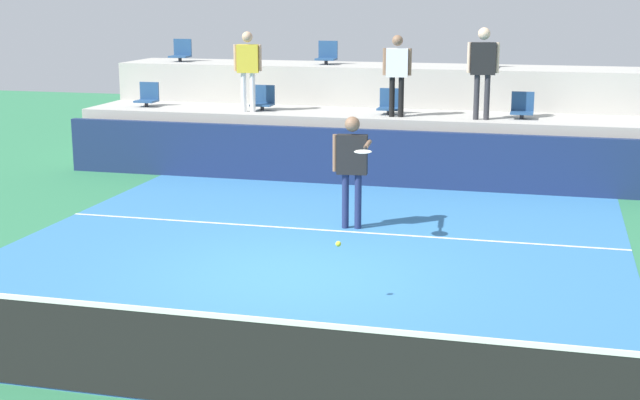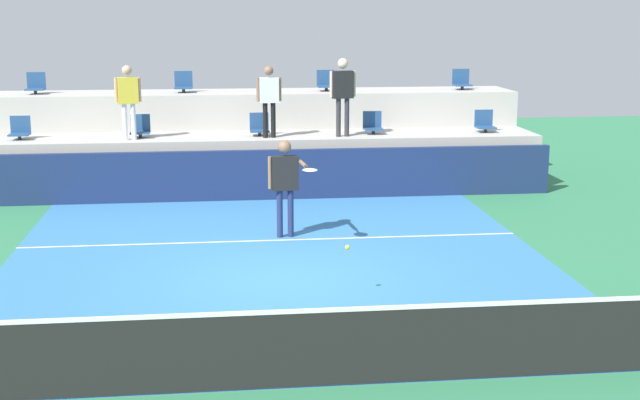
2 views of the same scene
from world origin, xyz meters
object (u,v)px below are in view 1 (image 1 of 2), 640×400
object	(u,v)px
spectator_in_grey	(483,64)
stadium_chair_lower_center	(390,104)
stadium_chair_upper_far_left	(181,52)
spectator_in_white	(248,64)
stadium_chair_upper_right	(486,57)
spectator_leaning_on_rail	(397,68)
tennis_ball	(338,244)
stadium_chair_upper_left	(327,55)
tennis_player	(352,160)
stadium_chair_lower_right	(522,108)
stadium_chair_lower_far_left	(148,96)
stadium_chair_lower_left	(263,100)

from	to	relation	value
spectator_in_grey	stadium_chair_lower_center	bearing A→B (deg)	168.50
stadium_chair_upper_far_left	spectator_in_white	xyz separation A→B (m)	(2.40, -2.18, -0.07)
stadium_chair_upper_right	spectator_leaning_on_rail	distance (m)	2.69
spectator_leaning_on_rail	tennis_ball	world-z (taller)	spectator_leaning_on_rail
stadium_chair_upper_left	tennis_player	xyz separation A→B (m)	(2.02, -6.42, -1.20)
stadium_chair_upper_left	stadium_chair_lower_center	bearing A→B (deg)	-45.48
stadium_chair_upper_far_left	stadium_chair_upper_right	bearing A→B (deg)	0.00
spectator_leaning_on_rail	spectator_in_grey	xyz separation A→B (m)	(1.68, 0.00, 0.12)
tennis_ball	stadium_chair_upper_left	bearing A→B (deg)	104.82
stadium_chair_upper_right	stadium_chair_lower_right	bearing A→B (deg)	-63.73
tennis_ball	stadium_chair_lower_center	bearing A→B (deg)	96.04
stadium_chair_upper_right	spectator_in_white	distance (m)	5.16
stadium_chair_lower_center	stadium_chair_upper_far_left	size ratio (longest dim) A/B	1.00
stadium_chair_upper_right	spectator_leaning_on_rail	size ratio (longest dim) A/B	0.32
stadium_chair_upper_left	spectator_in_white	size ratio (longest dim) A/B	0.31
stadium_chair_lower_far_left	spectator_in_white	size ratio (longest dim) A/B	0.31
stadium_chair_lower_far_left	tennis_ball	size ratio (longest dim) A/B	7.65
spectator_in_grey	spectator_in_white	bearing A→B (deg)	-180.00
stadium_chair_upper_far_left	spectator_in_white	world-z (taller)	spectator_in_white
tennis_player	tennis_ball	size ratio (longest dim) A/B	26.39
stadium_chair_upper_right	stadium_chair_upper_far_left	bearing A→B (deg)	180.00
stadium_chair_lower_far_left	stadium_chair_upper_far_left	bearing A→B (deg)	88.25
stadium_chair_lower_far_left	spectator_in_grey	bearing A→B (deg)	-3.03
stadium_chair_upper_far_left	stadium_chair_lower_right	bearing A→B (deg)	-12.73
stadium_chair_lower_center	stadium_chair_upper_right	world-z (taller)	stadium_chair_upper_right
stadium_chair_upper_far_left	tennis_ball	xyz separation A→B (m)	(6.17, -9.95, -1.57)
stadium_chair_lower_left	stadium_chair_upper_right	xyz separation A→B (m)	(4.48, 1.80, 0.85)
stadium_chair_lower_left	stadium_chair_upper_far_left	size ratio (longest dim) A/B	1.00
stadium_chair_lower_far_left	tennis_player	distance (m)	7.28
spectator_in_grey	spectator_leaning_on_rail	bearing A→B (deg)	180.00
stadium_chair_lower_far_left	stadium_chair_upper_far_left	xyz separation A→B (m)	(0.06, 1.80, 0.85)
stadium_chair_lower_left	stadium_chair_upper_left	xyz separation A→B (m)	(0.94, 1.80, 0.85)
stadium_chair_lower_far_left	stadium_chair_lower_left	bearing A→B (deg)	0.00
stadium_chair_lower_far_left	stadium_chair_lower_center	xyz separation A→B (m)	(5.37, 0.00, 0.00)
tennis_player	stadium_chair_upper_right	bearing A→B (deg)	76.67
stadium_chair_lower_center	stadium_chair_lower_left	bearing A→B (deg)	180.00
stadium_chair_lower_left	stadium_chair_upper_right	bearing A→B (deg)	21.91
stadium_chair_lower_right	stadium_chair_upper_right	xyz separation A→B (m)	(-0.89, 1.80, 0.85)
stadium_chair_upper_far_left	spectator_in_grey	distance (m)	7.52
stadium_chair_lower_right	stadium_chair_lower_center	bearing A→B (deg)	180.00
stadium_chair_upper_far_left	stadium_chair_upper_left	bearing A→B (deg)	0.00
stadium_chair_lower_far_left	spectator_in_white	xyz separation A→B (m)	(2.45, -0.38, 0.78)
tennis_player	stadium_chair_lower_left	bearing A→B (deg)	122.61
stadium_chair_lower_left	tennis_ball	bearing A→B (deg)	-66.34
spectator_in_grey	tennis_ball	xyz separation A→B (m)	(-1.03, -7.76, -1.59)
stadium_chair_lower_far_left	stadium_chair_upper_far_left	world-z (taller)	stadium_chair_upper_far_left
stadium_chair_lower_center	tennis_player	xyz separation A→B (m)	(0.25, -4.62, -0.35)
stadium_chair_lower_far_left	stadium_chair_upper_right	xyz separation A→B (m)	(7.13, 1.80, 0.85)
stadium_chair_upper_left	spectator_leaning_on_rail	world-z (taller)	spectator_leaning_on_rail
stadium_chair_lower_right	stadium_chair_upper_right	distance (m)	2.18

